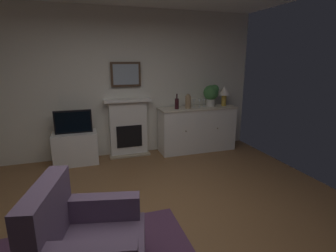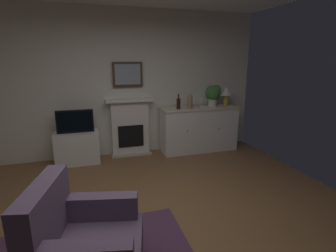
% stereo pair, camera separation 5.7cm
% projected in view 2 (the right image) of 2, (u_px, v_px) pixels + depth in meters
% --- Properties ---
extents(ground_plane, '(5.39, 5.26, 0.10)m').
position_uv_depth(ground_plane, '(156.00, 236.00, 2.85)').
color(ground_plane, brown).
rests_on(ground_plane, ground).
extents(wall_rear, '(5.39, 0.06, 2.72)m').
position_uv_depth(wall_rear, '(121.00, 84.00, 4.91)').
color(wall_rear, silver).
rests_on(wall_rear, ground_plane).
extents(fireplace_unit, '(0.87, 0.30, 1.10)m').
position_uv_depth(fireplace_unit, '(130.00, 127.00, 5.03)').
color(fireplace_unit, white).
rests_on(fireplace_unit, ground_plane).
extents(framed_picture, '(0.55, 0.04, 0.45)m').
position_uv_depth(framed_picture, '(128.00, 74.00, 4.82)').
color(framed_picture, '#473323').
extents(sideboard_cabinet, '(1.55, 0.49, 0.89)m').
position_uv_depth(sideboard_cabinet, '(199.00, 129.00, 5.27)').
color(sideboard_cabinet, white).
rests_on(sideboard_cabinet, ground_plane).
extents(table_lamp, '(0.26, 0.26, 0.40)m').
position_uv_depth(table_lamp, '(226.00, 92.00, 5.26)').
color(table_lamp, '#B79338').
rests_on(table_lamp, sideboard_cabinet).
extents(wine_bottle, '(0.08, 0.08, 0.29)m').
position_uv_depth(wine_bottle, '(178.00, 103.00, 4.96)').
color(wine_bottle, '#331419').
rests_on(wine_bottle, sideboard_cabinet).
extents(wine_glass_left, '(0.07, 0.07, 0.16)m').
position_uv_depth(wine_glass_left, '(196.00, 101.00, 5.12)').
color(wine_glass_left, silver).
rests_on(wine_glass_left, sideboard_cabinet).
extents(wine_glass_center, '(0.07, 0.07, 0.16)m').
position_uv_depth(wine_glass_center, '(201.00, 101.00, 5.13)').
color(wine_glass_center, silver).
rests_on(wine_glass_center, sideboard_cabinet).
extents(wine_glass_right, '(0.07, 0.07, 0.16)m').
position_uv_depth(wine_glass_right, '(206.00, 101.00, 5.19)').
color(wine_glass_right, silver).
rests_on(wine_glass_right, sideboard_cabinet).
extents(vase_decorative, '(0.11, 0.11, 0.28)m').
position_uv_depth(vase_decorative, '(190.00, 101.00, 5.02)').
color(vase_decorative, '#9E7F5B').
rests_on(vase_decorative, sideboard_cabinet).
extents(tv_cabinet, '(0.75, 0.42, 0.57)m').
position_uv_depth(tv_cabinet, '(78.00, 148.00, 4.66)').
color(tv_cabinet, white).
rests_on(tv_cabinet, ground_plane).
extents(tv_set, '(0.62, 0.07, 0.40)m').
position_uv_depth(tv_set, '(75.00, 121.00, 4.52)').
color(tv_set, black).
rests_on(tv_set, tv_cabinet).
extents(potted_plant_small, '(0.30, 0.30, 0.43)m').
position_uv_depth(potted_plant_small, '(213.00, 93.00, 5.23)').
color(potted_plant_small, beige).
rests_on(potted_plant_small, sideboard_cabinet).
extents(armchair, '(0.96, 0.92, 0.92)m').
position_uv_depth(armchair, '(83.00, 246.00, 2.07)').
color(armchair, '#604C66').
rests_on(armchair, ground_plane).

